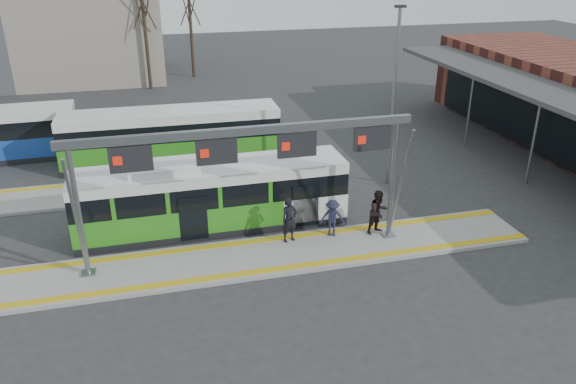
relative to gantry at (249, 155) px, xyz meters
The scene contains 14 objects.
ground 4.32m from the gantry, 36.20° to the right, with size 120.00×120.00×0.00m, color #2D2D30.
platform_main 4.25m from the gantry, 36.20° to the right, with size 22.00×3.00×0.15m, color gray.
platform_second 9.55m from the gantry, 115.25° to the left, with size 20.00×3.00×0.15m, color gray.
tactile_main 4.16m from the gantry, 36.20° to the right, with size 22.00×2.65×0.02m.
tactile_second 10.47m from the gantry, 112.32° to the left, with size 20.00×0.35×0.02m.
gantry is the anchor object (origin of this frame).
hero_bus 4.23m from the gantry, 111.67° to the left, with size 11.48×2.53×3.15m.
bg_bus_green 12.05m from the gantry, 101.22° to the left, with size 11.93×2.72×2.97m.
passenger_a 3.68m from the gantry, 20.20° to the left, with size 0.70×0.46×1.91m, color black.
passenger_b 6.37m from the gantry, ahead, with size 0.93×0.72×1.91m, color black.
passenger_c 4.90m from the gantry, ahead, with size 1.05×0.60×1.63m, color #1E2037.
tree_left 29.52m from the gantry, 95.85° to the left, with size 1.40×1.40×8.63m.
tree_mid 33.07m from the gantry, 88.28° to the left, with size 1.40×1.40×8.10m.
lamp_east 9.86m from the gantry, 34.03° to the left, with size 0.50×0.25×8.79m.
Camera 1 is at (-3.72, -18.76, 11.45)m, focal length 35.00 mm.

